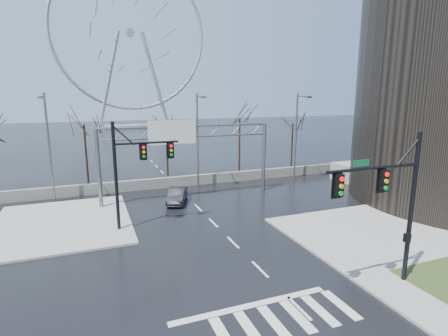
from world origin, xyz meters
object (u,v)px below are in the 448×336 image
signal_mast_near (393,197)px  ferris_wheel (130,39)px  signal_mast_far (132,165)px  car (177,195)px  sign_gantry (184,146)px

signal_mast_near → ferris_wheel: ferris_wheel is taller
signal_mast_far → car: (4.52, 5.27, -4.14)m
sign_gantry → ferris_wheel: ferris_wheel is taller
sign_gantry → car: sign_gantry is taller
signal_mast_far → ferris_wheel: ferris_wheel is taller
signal_mast_near → signal_mast_far: 17.03m
signal_mast_near → ferris_wheel: (-0.14, 99.04, 21.26)m
signal_mast_near → car: size_ratio=1.90×
sign_gantry → car: bearing=-143.2°
sign_gantry → car: size_ratio=3.89×
signal_mast_far → signal_mast_near: bearing=-49.7°
sign_gantry → signal_mast_far: bearing=-132.5°
signal_mast_near → signal_mast_far: size_ratio=1.00×
signal_mast_far → car: size_ratio=1.90×
signal_mast_far → ferris_wheel: bearing=82.8°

